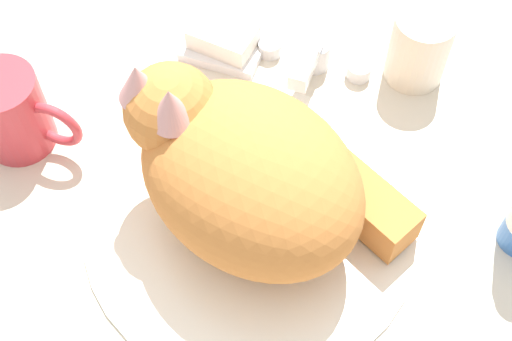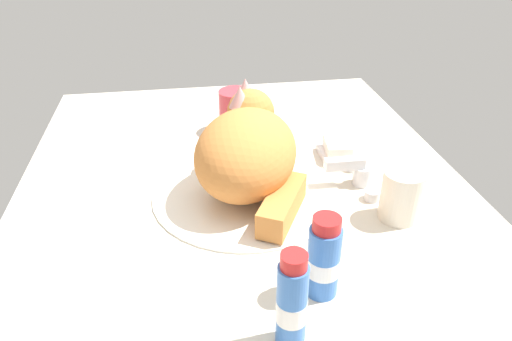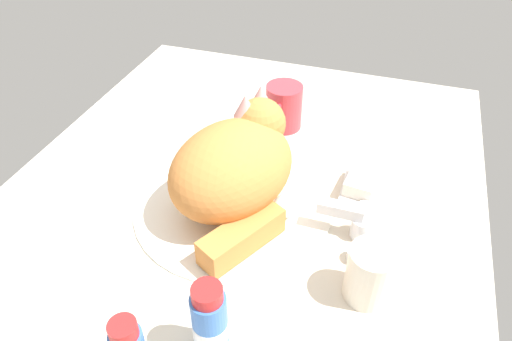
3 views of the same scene
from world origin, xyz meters
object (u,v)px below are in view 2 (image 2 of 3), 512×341
at_px(mouthwash_bottle, 292,303).
at_px(faucet, 357,173).
at_px(cat, 248,150).
at_px(soap_bar, 337,147).
at_px(coffee_mug, 236,112).
at_px(toothpaste_bottle, 324,259).
at_px(rinse_cup, 401,195).

bearing_deg(mouthwash_bottle, faucet, 148.91).
xyz_separation_m(cat, soap_bar, (-0.10, 0.19, -0.06)).
distance_m(cat, soap_bar, 0.23).
bearing_deg(coffee_mug, toothpaste_bottle, 5.71).
relative_size(coffee_mug, mouthwash_bottle, 0.87).
height_order(cat, mouthwash_bottle, cat).
distance_m(coffee_mug, rinse_cup, 0.43).
bearing_deg(faucet, coffee_mug, -143.86).
bearing_deg(faucet, soap_bar, -177.07).
bearing_deg(coffee_mug, rinse_cup, 31.14).
relative_size(soap_bar, toothpaste_bottle, 0.59).
xyz_separation_m(rinse_cup, toothpaste_bottle, (0.14, -0.17, 0.01)).
bearing_deg(mouthwash_bottle, toothpaste_bottle, 141.56).
relative_size(cat, coffee_mug, 2.54).
bearing_deg(rinse_cup, coffee_mug, -148.86).
distance_m(cat, rinse_cup, 0.26).
bearing_deg(soap_bar, cat, -63.61).
bearing_deg(soap_bar, coffee_mug, -130.35).
height_order(coffee_mug, rinse_cup, coffee_mug).
relative_size(rinse_cup, soap_bar, 1.20).
bearing_deg(cat, toothpaste_bottle, 13.08).
xyz_separation_m(faucet, mouthwash_bottle, (0.33, -0.20, 0.04)).
relative_size(toothpaste_bottle, mouthwash_bottle, 0.90).
bearing_deg(rinse_cup, mouthwash_bottle, -46.60).
xyz_separation_m(rinse_cup, mouthwash_bottle, (0.22, -0.23, 0.02)).
height_order(faucet, coffee_mug, coffee_mug).
distance_m(cat, mouthwash_bottle, 0.34).
height_order(cat, toothpaste_bottle, cat).
xyz_separation_m(soap_bar, toothpaste_bottle, (0.36, -0.13, 0.03)).
bearing_deg(cat, mouthwash_bottle, 0.17).
relative_size(cat, rinse_cup, 3.47).
height_order(rinse_cup, toothpaste_bottle, toothpaste_bottle).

